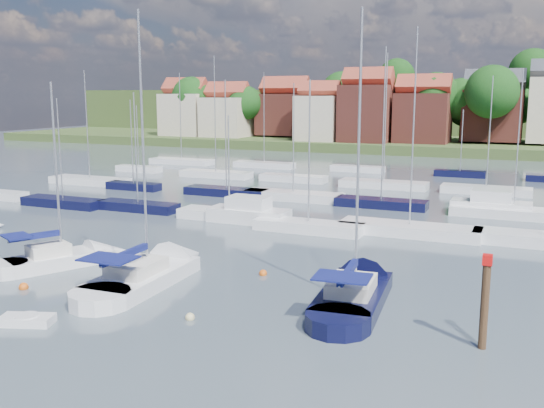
% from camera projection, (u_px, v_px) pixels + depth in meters
% --- Properties ---
extents(ground, '(260.00, 260.00, 0.00)m').
position_uv_depth(ground, '(368.00, 192.00, 67.84)').
color(ground, '#3F4B55').
rests_on(ground, ground).
extents(sailboat_left, '(6.24, 9.22, 12.50)m').
position_uv_depth(sailboat_left, '(69.00, 259.00, 38.83)').
color(sailboat_left, silver).
rests_on(sailboat_left, ground).
extents(sailboat_centre, '(3.66, 12.41, 16.69)m').
position_uv_depth(sailboat_centre, '(158.00, 272.00, 36.15)').
color(sailboat_centre, silver).
rests_on(sailboat_centre, ground).
extents(sailboat_navy, '(4.12, 11.97, 16.25)m').
position_uv_depth(sailboat_navy, '(358.00, 290.00, 32.76)').
color(sailboat_navy, black).
rests_on(sailboat_navy, ground).
extents(tender, '(2.72, 1.91, 0.54)m').
position_uv_depth(tender, '(27.00, 320.00, 28.76)').
color(tender, silver).
rests_on(tender, ground).
extents(timber_piling, '(0.40, 0.40, 6.42)m').
position_uv_depth(timber_piling, '(483.00, 324.00, 25.87)').
color(timber_piling, '#4C331E').
rests_on(timber_piling, ground).
extents(buoy_c, '(0.53, 0.53, 0.53)m').
position_uv_depth(buoy_c, '(24.00, 289.00, 34.03)').
color(buoy_c, '#D85914').
rests_on(buoy_c, ground).
extents(buoy_d, '(0.47, 0.47, 0.47)m').
position_uv_depth(buoy_d, '(190.00, 319.00, 29.42)').
color(buoy_d, beige).
rests_on(buoy_d, ground).
extents(buoy_e, '(0.49, 0.49, 0.49)m').
position_uv_depth(buoy_e, '(263.00, 275.00, 36.65)').
color(buoy_e, '#D85914').
rests_on(buoy_e, ground).
extents(buoy_f, '(0.50, 0.50, 0.50)m').
position_uv_depth(buoy_f, '(355.00, 340.00, 26.95)').
color(buoy_f, beige).
rests_on(buoy_f, ground).
extents(marina_field, '(79.62, 41.41, 15.93)m').
position_uv_depth(marina_field, '(375.00, 196.00, 62.64)').
color(marina_field, silver).
rests_on(marina_field, ground).
extents(far_shore_town, '(212.46, 90.00, 22.27)m').
position_uv_depth(far_shore_town, '(473.00, 120.00, 149.82)').
color(far_shore_town, '#3C4D26').
rests_on(far_shore_town, ground).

